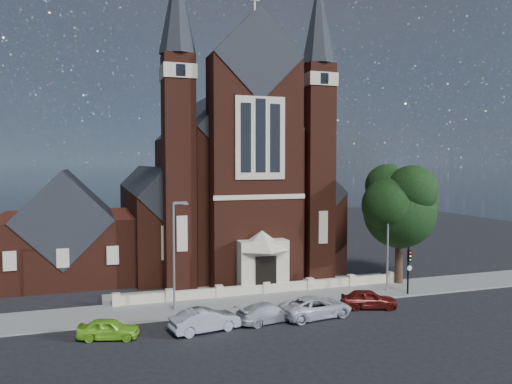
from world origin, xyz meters
TOP-DOWN VIEW (x-y plane):
  - ground at (0.00, 15.00)m, footprint 120.00×120.00m
  - pavement_strip at (0.00, 4.50)m, footprint 60.00×5.00m
  - forecourt_paving at (0.00, 8.50)m, footprint 26.00×3.00m
  - forecourt_wall at (0.00, 6.50)m, footprint 24.00×0.40m
  - church at (-0.00, 22.94)m, footprint 20.01×34.90m
  - parish_hall at (-16.00, 18.00)m, footprint 12.00×12.20m
  - street_tree at (12.60, 5.71)m, footprint 6.40×6.60m
  - street_lamp_left at (-7.91, 4.00)m, footprint 1.16×0.22m
  - street_lamp_right at (10.09, 4.00)m, footprint 1.16×0.22m
  - traffic_signal at (11.00, 2.43)m, footprint 0.28×0.42m
  - car_lime_van at (-12.77, -0.41)m, footprint 4.02×2.42m
  - car_silver_a at (-6.78, -0.94)m, footprint 4.76×2.41m
  - car_silver_b at (-2.28, -0.39)m, footprint 4.85×2.80m
  - car_white_suv at (1.28, -0.47)m, footprint 5.62×3.18m
  - car_dark_red at (6.00, 0.25)m, footprint 4.47×2.88m

SIDE VIEW (x-z plane):
  - ground at x=0.00m, z-range 0.00..0.00m
  - pavement_strip at x=0.00m, z-range -0.06..0.06m
  - forecourt_paving at x=0.00m, z-range -0.07..0.07m
  - forecourt_wall at x=0.00m, z-range -0.45..0.45m
  - car_lime_van at x=-12.77m, z-range 0.00..1.28m
  - car_silver_b at x=-2.28m, z-range 0.00..1.32m
  - car_dark_red at x=6.00m, z-range 0.00..1.42m
  - car_white_suv at x=1.28m, z-range 0.00..1.48m
  - car_silver_a at x=-6.78m, z-range 0.00..1.50m
  - traffic_signal at x=11.00m, z-range 0.58..4.58m
  - parish_hall at x=-16.00m, z-range -1.11..9.13m
  - street_lamp_left at x=-7.91m, z-range 0.55..8.64m
  - street_lamp_right at x=10.09m, z-range 0.55..8.64m
  - street_tree at x=12.60m, z-range 1.61..12.31m
  - church at x=0.00m, z-range -6.41..22.79m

